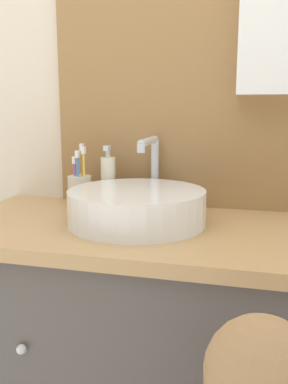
{
  "coord_description": "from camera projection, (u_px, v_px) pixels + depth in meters",
  "views": [
    {
      "loc": [
        0.26,
        -0.73,
        1.21
      ],
      "look_at": [
        -0.01,
        0.28,
        1.0
      ],
      "focal_mm": 40.0,
      "sensor_mm": 36.0,
      "label": 1
    }
  ],
  "objects": [
    {
      "name": "vanity_counter",
      "position": [
        151.0,
        376.0,
        1.22
      ],
      "size": [
        1.12,
        0.53,
        0.9
      ],
      "color": "#4C4742",
      "rests_on": "ground_plane"
    },
    {
      "name": "wall_back",
      "position": [
        182.0,
        82.0,
        1.33
      ],
      "size": [
        3.2,
        0.18,
        2.5
      ],
      "color": "beige",
      "rests_on": "ground_plane"
    },
    {
      "name": "sink_basin",
      "position": [
        138.0,
        205.0,
        1.15
      ],
      "size": [
        0.37,
        0.42,
        0.22
      ],
      "color": "white",
      "rests_on": "vanity_counter"
    },
    {
      "name": "soap_dispenser",
      "position": [
        108.0,
        181.0,
        1.33
      ],
      "size": [
        0.05,
        0.05,
        0.19
      ],
      "color": "beige",
      "rests_on": "vanity_counter"
    },
    {
      "name": "toothbrush_holder",
      "position": [
        80.0,
        190.0,
        1.33
      ],
      "size": [
        0.07,
        0.07,
        0.2
      ],
      "color": "beige",
      "rests_on": "vanity_counter"
    }
  ]
}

